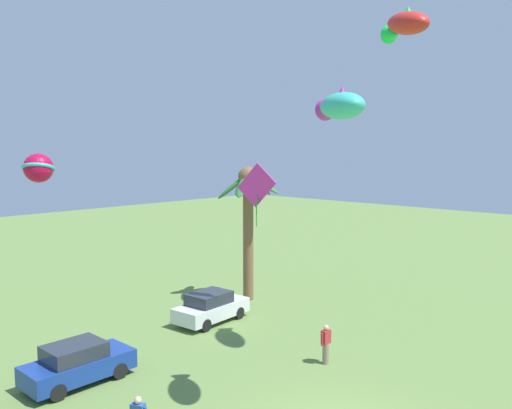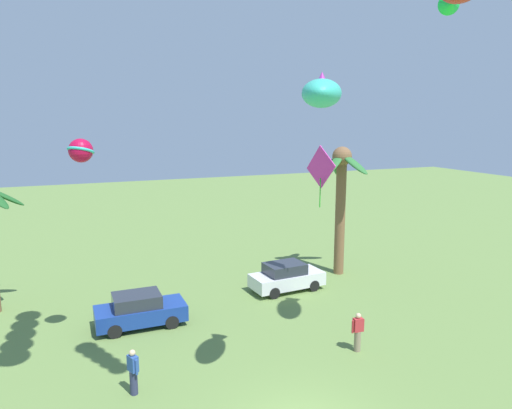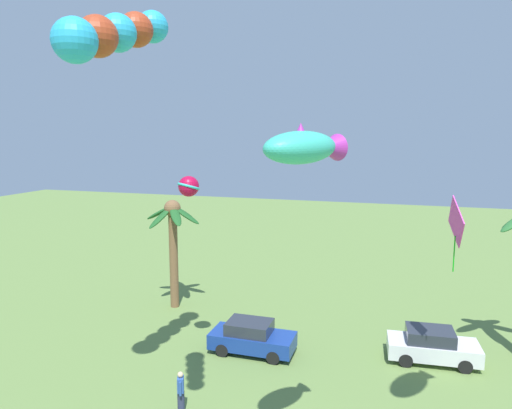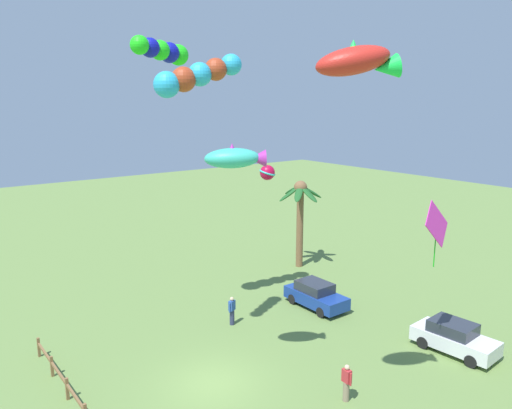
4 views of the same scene
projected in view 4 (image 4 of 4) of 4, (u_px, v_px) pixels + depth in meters
name	position (u px, v px, depth m)	size (l,w,h in m)	color
ground_plane	(213.00, 384.00, 21.47)	(120.00, 120.00, 0.00)	olive
palm_tree_0	(300.00, 205.00, 35.88)	(3.42, 3.17, 6.37)	brown
parked_car_0	(454.00, 337.00, 24.07)	(4.02, 1.99, 1.51)	silver
parked_car_1	(316.00, 295.00, 29.35)	(3.90, 1.75, 1.51)	navy
spectator_0	(232.00, 310.00, 27.01)	(0.36, 0.51, 1.59)	#2D3351
spectator_1	(346.00, 382.00, 20.10)	(0.55, 0.26, 1.59)	gray
kite_fish_0	(358.00, 61.00, 14.95)	(2.25, 2.76, 1.25)	red
kite_tube_1	(162.00, 51.00, 20.47)	(1.86, 3.06, 1.00)	#1FE31B
kite_ball_2	(267.00, 173.00, 28.32)	(1.33, 1.33, 0.86)	#B90C37
kite_fish_3	(236.00, 158.00, 19.35)	(2.10, 2.51, 1.00)	#38BFA8
kite_tube_4	(196.00, 76.00, 25.07)	(1.75, 4.69, 2.27)	#2AB0E6
kite_diamond_5	(437.00, 225.00, 20.94)	(0.40, 2.09, 2.91)	#E030AD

